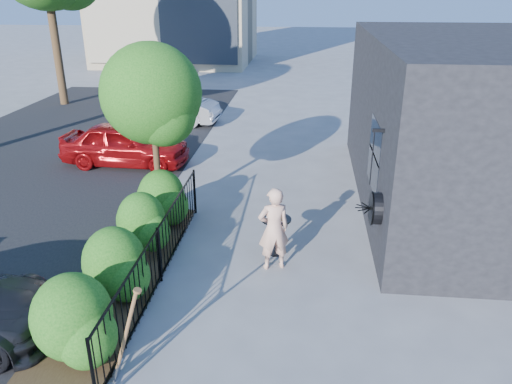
# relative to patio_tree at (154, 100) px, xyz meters

# --- Properties ---
(ground) EXTENTS (120.00, 120.00, 0.00)m
(ground) POSITION_rel_patio_tree_xyz_m (2.24, -2.76, -2.76)
(ground) COLOR gray
(ground) RESTS_ON ground
(shop_building) EXTENTS (6.22, 9.00, 4.00)m
(shop_building) POSITION_rel_patio_tree_xyz_m (7.73, 1.74, -0.76)
(shop_building) COLOR black
(shop_building) RESTS_ON ground
(fence) EXTENTS (0.05, 6.05, 1.10)m
(fence) POSITION_rel_patio_tree_xyz_m (0.74, -2.76, -2.20)
(fence) COLOR black
(fence) RESTS_ON ground
(planting_bed) EXTENTS (1.30, 6.00, 0.08)m
(planting_bed) POSITION_rel_patio_tree_xyz_m (0.04, -2.76, -2.72)
(planting_bed) COLOR #382616
(planting_bed) RESTS_ON ground
(shrubs) EXTENTS (1.10, 5.60, 1.24)m
(shrubs) POSITION_rel_patio_tree_xyz_m (0.14, -2.66, -2.06)
(shrubs) COLOR #145112
(shrubs) RESTS_ON ground
(patio_tree) EXTENTS (2.20, 2.20, 3.94)m
(patio_tree) POSITION_rel_patio_tree_xyz_m (0.00, 0.00, 0.00)
(patio_tree) COLOR #3F2B19
(patio_tree) RESTS_ON ground
(cafe_table) EXTENTS (0.61, 0.61, 0.81)m
(cafe_table) POSITION_rel_patio_tree_xyz_m (2.78, -1.46, -2.24)
(cafe_table) COLOR black
(cafe_table) RESTS_ON ground
(woman) EXTENTS (0.70, 0.57, 1.66)m
(woman) POSITION_rel_patio_tree_xyz_m (2.76, -2.05, -1.94)
(woman) COLOR #E6AE94
(woman) RESTS_ON ground
(shovel) EXTENTS (0.52, 0.20, 1.52)m
(shovel) POSITION_rel_patio_tree_xyz_m (0.98, -5.21, -2.10)
(shovel) COLOR brown
(shovel) RESTS_ON ground
(car_red) EXTENTS (3.87, 1.71, 1.29)m
(car_red) POSITION_rel_patio_tree_xyz_m (-2.08, 3.44, -2.12)
(car_red) COLOR #9A0C0F
(car_red) RESTS_ON ground
(car_silver) EXTENTS (4.22, 1.80, 1.35)m
(car_silver) POSITION_rel_patio_tree_xyz_m (-2.16, 8.46, -2.09)
(car_silver) COLOR #ADADB2
(car_silver) RESTS_ON ground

